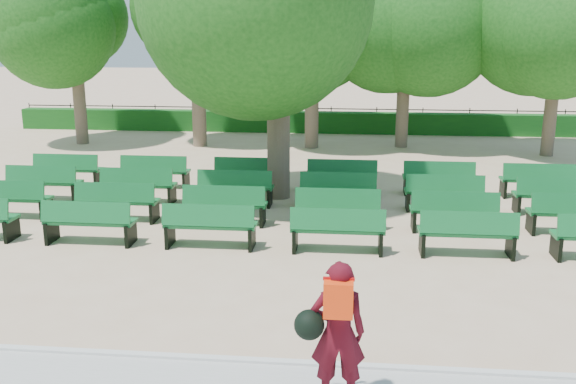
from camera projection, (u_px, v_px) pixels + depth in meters
name	position (u px, v px, depth m)	size (l,w,h in m)	color
ground	(265.00, 227.00, 14.80)	(120.00, 120.00, 0.00)	tan
curb	(203.00, 360.00, 8.76)	(30.00, 0.12, 0.10)	silver
hedge	(308.00, 122.00, 28.18)	(26.00, 0.70, 0.90)	#165618
fence	(308.00, 131.00, 28.68)	(26.00, 0.10, 1.02)	black
tree_line	(300.00, 149.00, 24.44)	(21.80, 6.80, 7.04)	#1F5D19
bench_array	(285.00, 211.00, 15.68)	(1.92, 0.60, 1.21)	#12682E
tree_among	(278.00, 3.00, 16.16)	(5.50, 5.50, 7.57)	brown
person	(336.00, 331.00, 7.53)	(0.86, 0.53, 1.80)	#490A14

